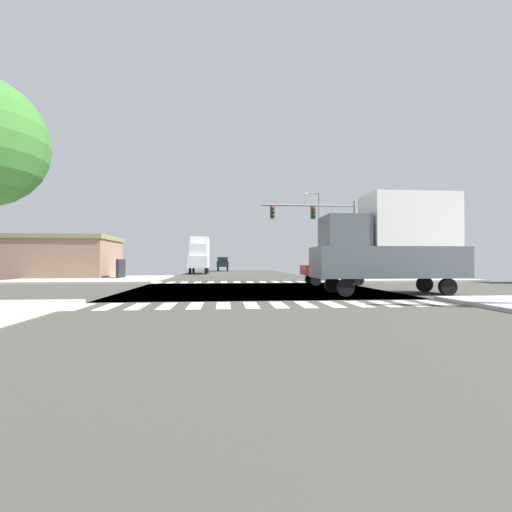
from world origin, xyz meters
TOP-DOWN VIEW (x-y plane):
  - ground at (0.00, 0.00)m, footprint 90.00×90.00m
  - sidewalk_corner_ne at (13.00, 12.00)m, footprint 12.00×12.00m
  - sidewalk_corner_nw at (-13.00, 12.00)m, footprint 12.00×12.00m
  - crosswalk_near at (-0.25, -7.30)m, footprint 13.50×2.00m
  - crosswalk_far at (-0.25, 7.30)m, footprint 13.50×2.00m
  - traffic_signal_mast at (5.67, 7.36)m, footprint 7.65×0.55m
  - street_lamp at (7.51, 14.70)m, footprint 1.78×0.32m
  - bank_building at (-18.84, 15.56)m, footprint 14.36×7.36m
  - suv_nearside_1 at (-2.00, 40.24)m, footprint 1.96×4.60m
  - sedan_queued_2 at (5.70, 3.50)m, footprint 4.30×1.80m
  - box_truck_trailing_2 at (6.41, -3.50)m, footprint 7.20×2.40m
  - box_truck_middle_3 at (-5.00, 27.22)m, footprint 2.40×7.20m

SIDE VIEW (x-z plane):
  - ground at x=0.00m, z-range -0.05..0.00m
  - crosswalk_near at x=-0.25m, z-range 0.00..0.01m
  - crosswalk_far at x=-0.25m, z-range 0.00..0.01m
  - sidewalk_corner_ne at x=13.00m, z-range 0.00..0.14m
  - sidewalk_corner_nw at x=-13.00m, z-range 0.00..0.14m
  - sedan_queued_2 at x=5.70m, z-range 0.18..2.06m
  - suv_nearside_1 at x=-2.00m, z-range 0.22..2.56m
  - bank_building at x=-18.84m, z-range 0.01..4.03m
  - box_truck_trailing_2 at x=6.41m, z-range 0.14..4.99m
  - box_truck_middle_3 at x=-5.00m, z-range 0.14..4.99m
  - traffic_signal_mast at x=5.67m, z-range 1.57..7.98m
  - street_lamp at x=7.51m, z-range 0.80..9.31m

